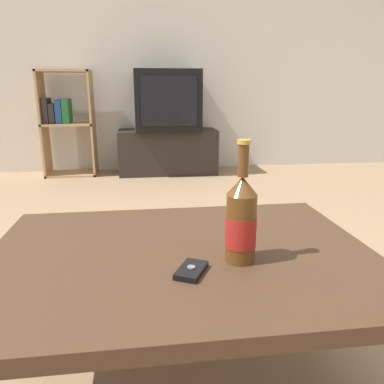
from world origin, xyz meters
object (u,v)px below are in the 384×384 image
(beer_bottle, at_px, (241,221))
(cell_phone, at_px, (191,270))
(television, at_px, (167,100))
(bookshelf, at_px, (65,120))
(tv_stand, at_px, (168,152))

(beer_bottle, bearing_deg, cell_phone, -158.42)
(television, height_order, beer_bottle, television)
(bookshelf, xyz_separation_m, cell_phone, (0.82, -2.94, -0.12))
(beer_bottle, distance_m, cell_phone, 0.17)
(tv_stand, distance_m, bookshelf, 1.02)
(bookshelf, height_order, cell_phone, bookshelf)
(television, bearing_deg, tv_stand, 90.00)
(television, xyz_separation_m, beer_bottle, (-0.01, -2.83, -0.20))
(tv_stand, distance_m, cell_phone, 2.90)
(bookshelf, relative_size, cell_phone, 8.91)
(tv_stand, relative_size, bookshelf, 0.97)
(bookshelf, distance_m, beer_bottle, 3.04)
(television, bearing_deg, cell_phone, -92.88)
(tv_stand, distance_m, television, 0.50)
(bookshelf, height_order, beer_bottle, bookshelf)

